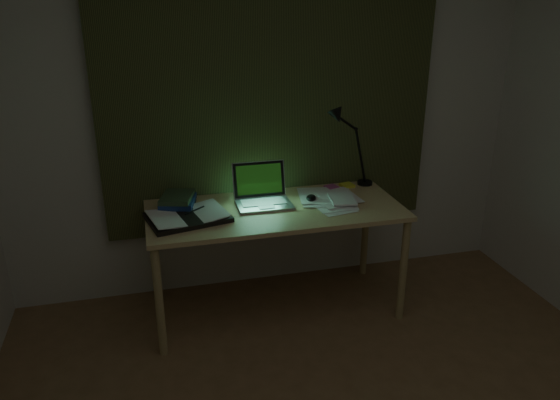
# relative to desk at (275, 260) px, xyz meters

# --- Properties ---
(wall_back) EXTENTS (3.50, 0.00, 2.50)m
(wall_back) POSITION_rel_desk_xyz_m (0.07, 0.42, 0.89)
(wall_back) COLOR beige
(wall_back) RESTS_ON ground
(curtain) EXTENTS (2.20, 0.06, 2.00)m
(curtain) POSITION_rel_desk_xyz_m (0.07, 0.38, 1.09)
(curtain) COLOR #2C3118
(curtain) RESTS_ON wall_back
(desk) EXTENTS (1.58, 0.69, 0.72)m
(desk) POSITION_rel_desk_xyz_m (0.00, 0.00, 0.00)
(desk) COLOR tan
(desk) RESTS_ON floor
(laptop) EXTENTS (0.34, 0.38, 0.24)m
(laptop) POSITION_rel_desk_xyz_m (-0.06, 0.06, 0.48)
(laptop) COLOR #B4B4B9
(laptop) RESTS_ON desk
(open_textbook) EXTENTS (0.52, 0.42, 0.04)m
(open_textbook) POSITION_rel_desk_xyz_m (-0.54, -0.04, 0.38)
(open_textbook) COLOR white
(open_textbook) RESTS_ON desk
(book_stack) EXTENTS (0.25, 0.28, 0.10)m
(book_stack) POSITION_rel_desk_xyz_m (-0.58, 0.15, 0.41)
(book_stack) COLOR white
(book_stack) RESTS_ON desk
(loose_papers) EXTENTS (0.42, 0.44, 0.02)m
(loose_papers) POSITION_rel_desk_xyz_m (0.39, 0.02, 0.37)
(loose_papers) COLOR white
(loose_papers) RESTS_ON desk
(mouse) EXTENTS (0.09, 0.11, 0.04)m
(mouse) POSITION_rel_desk_xyz_m (0.25, 0.07, 0.38)
(mouse) COLOR black
(mouse) RESTS_ON desk
(sticky_yellow) EXTENTS (0.10, 0.10, 0.02)m
(sticky_yellow) POSITION_rel_desk_xyz_m (0.57, 0.26, 0.37)
(sticky_yellow) COLOR yellow
(sticky_yellow) RESTS_ON desk
(sticky_pink) EXTENTS (0.10, 0.10, 0.02)m
(sticky_pink) POSITION_rel_desk_xyz_m (0.46, 0.25, 0.37)
(sticky_pink) COLOR #C44C93
(sticky_pink) RESTS_ON desk
(desk_lamp) EXTENTS (0.39, 0.31, 0.57)m
(desk_lamp) POSITION_rel_desk_xyz_m (0.71, 0.28, 0.64)
(desk_lamp) COLOR black
(desk_lamp) RESTS_ON desk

